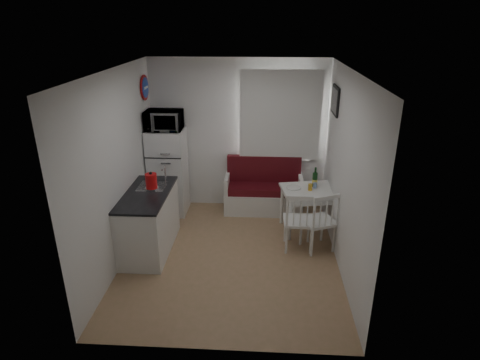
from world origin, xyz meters
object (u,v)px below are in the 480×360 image
object	(u,v)px
kitchen_counter	(149,221)
kettle	(151,181)
chair_left	(300,216)
dining_table	(313,194)
fridge	(168,172)
microwave	(164,120)
bench	(263,194)
chair_right	(320,216)
wine_bottle	(315,177)

from	to	relation	value
kitchen_counter	kettle	world-z (taller)	kettle
kitchen_counter	chair_left	size ratio (longest dim) A/B	2.65
dining_table	fridge	world-z (taller)	fridge
microwave	kettle	world-z (taller)	microwave
bench	fridge	size ratio (longest dim) A/B	0.91
fridge	bench	bearing A→B (deg)	3.90
chair_right	wine_bottle	distance (m)	0.82
fridge	kettle	distance (m)	1.16
chair_right	kettle	bearing A→B (deg)	155.60
dining_table	wine_bottle	xyz separation A→B (m)	(0.03, 0.10, 0.24)
kitchen_counter	fridge	distance (m)	1.28
dining_table	kitchen_counter	bearing A→B (deg)	-174.17
chair_right	microwave	size ratio (longest dim) A/B	0.97
dining_table	bench	bearing A→B (deg)	129.42
kettle	fridge	bearing A→B (deg)	91.53
chair_right	wine_bottle	xyz separation A→B (m)	(0.00, 0.77, 0.29)
kitchen_counter	chair_left	world-z (taller)	kitchen_counter
bench	chair_right	bearing A→B (deg)	-58.59
kitchen_counter	bench	size ratio (longest dim) A/B	0.98
kitchen_counter	fridge	size ratio (longest dim) A/B	0.89
kettle	wine_bottle	distance (m)	2.50
bench	microwave	world-z (taller)	microwave
chair_left	fridge	distance (m)	2.46
fridge	wine_bottle	xyz separation A→B (m)	(2.43, -0.43, 0.13)
chair_right	dining_table	bearing A→B (deg)	70.09
kitchen_counter	kettle	xyz separation A→B (m)	(0.05, 0.12, 0.58)
wine_bottle	kitchen_counter	bearing A→B (deg)	-161.60
chair_right	kettle	distance (m)	2.44
dining_table	kettle	distance (m)	2.47
chair_right	microwave	distance (m)	2.89
kitchen_counter	dining_table	world-z (taller)	kitchen_counter
chair_right	microwave	world-z (taller)	microwave
dining_table	kettle	size ratio (longest dim) A/B	4.02
bench	dining_table	size ratio (longest dim) A/B	1.28
bench	kettle	bearing A→B (deg)	-142.31
chair_left	chair_right	xyz separation A→B (m)	(0.28, -0.00, 0.01)
chair_left	chair_right	distance (m)	0.28
fridge	wine_bottle	distance (m)	2.47
chair_right	wine_bottle	bearing A→B (deg)	67.27
dining_table	chair_left	size ratio (longest dim) A/B	2.11
microwave	kettle	xyz separation A→B (m)	(0.03, -1.08, -0.62)
bench	kettle	size ratio (longest dim) A/B	5.16
microwave	kettle	distance (m)	1.24
dining_table	kettle	world-z (taller)	kettle
kettle	wine_bottle	world-z (taller)	kettle
kitchen_counter	kettle	distance (m)	0.59
chair_right	fridge	xyz separation A→B (m)	(-2.43, 1.20, 0.16)
bench	microwave	distance (m)	2.11
wine_bottle	kettle	bearing A→B (deg)	-163.82
wine_bottle	dining_table	bearing A→B (deg)	-108.17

